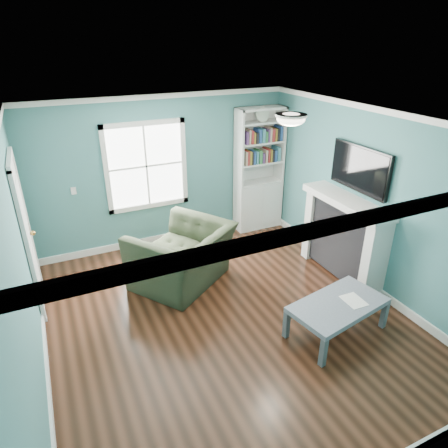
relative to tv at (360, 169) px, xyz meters
name	(u,v)px	position (x,y,z in m)	size (l,w,h in m)	color
floor	(225,316)	(-2.20, -0.20, -1.72)	(5.00, 5.00, 0.00)	black
room_walls	(226,209)	(-2.20, -0.20, -0.14)	(5.00, 5.00, 5.00)	teal
trim	(226,235)	(-2.20, -0.20, -0.49)	(4.50, 5.00, 2.60)	white
window	(146,166)	(-2.50, 2.29, -0.27)	(1.40, 0.06, 1.50)	white
bookshelf	(258,182)	(-0.43, 2.10, -0.80)	(0.90, 0.35, 2.31)	silver
fireplace	(343,239)	(-0.12, 0.00, -1.09)	(0.44, 1.58, 1.30)	black
tv	(360,169)	(0.00, 0.00, 0.00)	(0.06, 1.10, 0.65)	black
door	(27,235)	(-4.42, 1.20, -0.65)	(0.12, 0.98, 2.17)	silver
ceiling_fixture	(291,118)	(-1.30, -0.10, 0.82)	(0.38, 0.38, 0.15)	white
light_switch	(74,191)	(-3.70, 2.28, -0.52)	(0.08, 0.01, 0.12)	white
recliner	(182,247)	(-2.42, 0.85, -1.13)	(1.36, 0.89, 1.19)	black
coffee_table	(338,307)	(-1.06, -1.06, -1.34)	(1.32, 0.88, 0.44)	#485056
paper_sheet	(354,301)	(-0.85, -1.10, -1.28)	(0.23, 0.30, 0.00)	white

